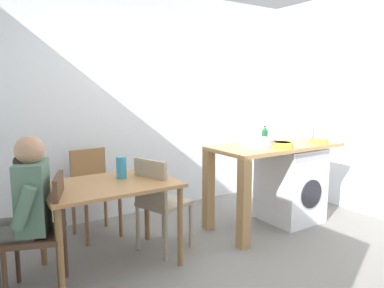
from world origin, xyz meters
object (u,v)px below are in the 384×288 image
(mixing_bowl, at_px, (282,145))
(utensil_crock, at_px, (310,134))
(colander, at_px, (319,141))
(seated_person, at_px, (21,208))
(dining_table, at_px, (110,194))
(chair_spare_by_wall, at_px, (93,187))
(vase, at_px, (121,168))
(chair_opposite, at_px, (159,199))
(bottle_tall_green, at_px, (265,135))
(chair_person_seat, at_px, (46,227))
(washing_machine, at_px, (290,184))

(mixing_bowl, relative_size, utensil_crock, 0.74)
(mixing_bowl, xyz_separation_m, colander, (0.56, -0.02, -0.00))
(seated_person, bearing_deg, colander, -74.68)
(dining_table, height_order, chair_spare_by_wall, chair_spare_by_wall)
(utensil_crock, distance_m, colander, 0.33)
(mixing_bowl, bearing_deg, vase, 167.15)
(chair_opposite, distance_m, mixing_bowl, 1.41)
(bottle_tall_green, bearing_deg, chair_person_seat, -174.32)
(colander, relative_size, vase, 1.03)
(colander, bearing_deg, utensil_crock, 56.30)
(chair_opposite, distance_m, bottle_tall_green, 1.52)
(chair_spare_by_wall, distance_m, bottle_tall_green, 1.99)
(washing_machine, relative_size, mixing_bowl, 3.87)
(utensil_crock, bearing_deg, colander, -123.70)
(dining_table, height_order, colander, colander)
(chair_opposite, bearing_deg, utensil_crock, 69.81)
(mixing_bowl, bearing_deg, chair_spare_by_wall, 148.19)
(seated_person, distance_m, vase, 0.88)
(dining_table, bearing_deg, mixing_bowl, -8.68)
(bottle_tall_green, distance_m, vase, 1.77)
(bottle_tall_green, distance_m, mixing_bowl, 0.42)
(chair_person_seat, relative_size, utensil_crock, 3.00)
(chair_opposite, relative_size, washing_machine, 1.05)
(chair_opposite, xyz_separation_m, vase, (-0.33, 0.07, 0.33))
(seated_person, relative_size, colander, 6.00)
(dining_table, xyz_separation_m, mixing_bowl, (1.78, -0.27, 0.31))
(vase, bearing_deg, chair_person_seat, -162.19)
(chair_opposite, distance_m, colander, 1.94)
(chair_person_seat, xyz_separation_m, vase, (0.70, 0.22, 0.33))
(chair_opposite, relative_size, mixing_bowl, 4.05)
(chair_spare_by_wall, distance_m, seated_person, 1.17)
(chair_person_seat, xyz_separation_m, bottle_tall_green, (2.46, 0.24, 0.50))
(dining_table, relative_size, colander, 5.50)
(vase, bearing_deg, colander, -10.15)
(dining_table, distance_m, seated_person, 0.71)
(dining_table, bearing_deg, chair_person_seat, -167.21)
(chair_person_seat, xyz_separation_m, mixing_bowl, (2.33, -0.15, 0.45))
(chair_spare_by_wall, bearing_deg, vase, 89.75)
(bottle_tall_green, distance_m, colander, 0.60)
(chair_spare_by_wall, distance_m, vase, 0.75)
(chair_person_seat, distance_m, bottle_tall_green, 2.52)
(washing_machine, bearing_deg, utensil_crock, 8.10)
(vase, bearing_deg, utensil_crock, -2.94)
(seated_person, height_order, vase, seated_person)
(chair_opposite, height_order, vase, vase)
(utensil_crock, xyz_separation_m, colander, (-0.18, -0.27, -0.04))
(chair_spare_by_wall, bearing_deg, bottle_tall_green, 155.13)
(washing_machine, xyz_separation_m, colander, (0.19, -0.22, 0.52))
(washing_machine, height_order, bottle_tall_green, bottle_tall_green)
(seated_person, distance_m, mixing_bowl, 2.51)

